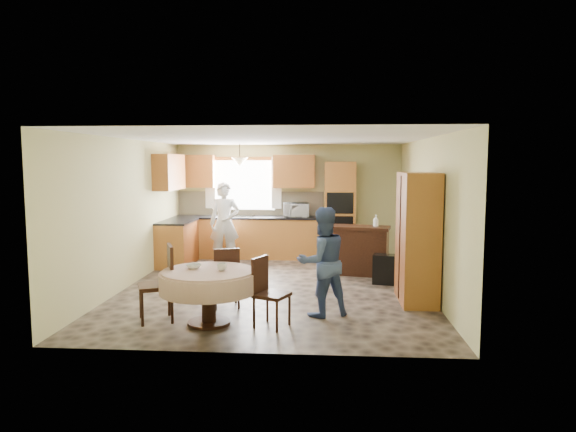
% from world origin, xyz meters
% --- Properties ---
extents(floor, '(5.00, 6.00, 0.01)m').
position_xyz_m(floor, '(0.00, 0.00, 0.00)').
color(floor, brown).
rests_on(floor, ground).
extents(ceiling, '(5.00, 6.00, 0.01)m').
position_xyz_m(ceiling, '(0.00, 0.00, 2.50)').
color(ceiling, white).
rests_on(ceiling, wall_back).
extents(wall_back, '(5.00, 0.02, 2.50)m').
position_xyz_m(wall_back, '(0.00, 3.00, 1.25)').
color(wall_back, tan).
rests_on(wall_back, floor).
extents(wall_front, '(5.00, 0.02, 2.50)m').
position_xyz_m(wall_front, '(0.00, -3.00, 1.25)').
color(wall_front, tan).
rests_on(wall_front, floor).
extents(wall_left, '(0.02, 6.00, 2.50)m').
position_xyz_m(wall_left, '(-2.50, 0.00, 1.25)').
color(wall_left, tan).
rests_on(wall_left, floor).
extents(wall_right, '(0.02, 6.00, 2.50)m').
position_xyz_m(wall_right, '(2.50, 0.00, 1.25)').
color(wall_right, tan).
rests_on(wall_right, floor).
extents(window, '(1.40, 0.03, 1.10)m').
position_xyz_m(window, '(-1.00, 2.98, 1.60)').
color(window, white).
rests_on(window, wall_back).
extents(curtain_left, '(0.22, 0.02, 1.15)m').
position_xyz_m(curtain_left, '(-1.75, 2.93, 1.65)').
color(curtain_left, white).
rests_on(curtain_left, wall_back).
extents(curtain_right, '(0.22, 0.02, 1.15)m').
position_xyz_m(curtain_right, '(-0.25, 2.93, 1.65)').
color(curtain_right, white).
rests_on(curtain_right, wall_back).
extents(base_cab_back, '(3.30, 0.60, 0.88)m').
position_xyz_m(base_cab_back, '(-0.85, 2.70, 0.44)').
color(base_cab_back, '#D28938').
rests_on(base_cab_back, floor).
extents(counter_back, '(3.30, 0.64, 0.04)m').
position_xyz_m(counter_back, '(-0.85, 2.70, 0.90)').
color(counter_back, black).
rests_on(counter_back, base_cab_back).
extents(base_cab_left, '(0.60, 1.20, 0.88)m').
position_xyz_m(base_cab_left, '(-2.20, 1.80, 0.44)').
color(base_cab_left, '#D28938').
rests_on(base_cab_left, floor).
extents(counter_left, '(0.64, 1.20, 0.04)m').
position_xyz_m(counter_left, '(-2.20, 1.80, 0.90)').
color(counter_left, black).
rests_on(counter_left, base_cab_left).
extents(backsplash, '(3.30, 0.02, 0.55)m').
position_xyz_m(backsplash, '(-0.85, 2.99, 1.18)').
color(backsplash, tan).
rests_on(backsplash, wall_back).
extents(wall_cab_left, '(0.85, 0.33, 0.72)m').
position_xyz_m(wall_cab_left, '(-2.05, 2.83, 1.91)').
color(wall_cab_left, '#C46A31').
rests_on(wall_cab_left, wall_back).
extents(wall_cab_right, '(0.90, 0.33, 0.72)m').
position_xyz_m(wall_cab_right, '(0.15, 2.83, 1.91)').
color(wall_cab_right, '#C46A31').
rests_on(wall_cab_right, wall_back).
extents(wall_cab_side, '(0.33, 1.20, 0.72)m').
position_xyz_m(wall_cab_side, '(-2.33, 1.80, 1.91)').
color(wall_cab_side, '#C46A31').
rests_on(wall_cab_side, wall_left).
extents(oven_tower, '(0.66, 0.62, 2.12)m').
position_xyz_m(oven_tower, '(1.15, 2.69, 1.06)').
color(oven_tower, '#D28938').
rests_on(oven_tower, floor).
extents(oven_upper, '(0.56, 0.01, 0.45)m').
position_xyz_m(oven_upper, '(1.15, 2.38, 1.25)').
color(oven_upper, black).
rests_on(oven_upper, oven_tower).
extents(oven_lower, '(0.56, 0.01, 0.45)m').
position_xyz_m(oven_lower, '(1.15, 2.38, 0.75)').
color(oven_lower, black).
rests_on(oven_lower, oven_tower).
extents(pendant, '(0.36, 0.36, 0.18)m').
position_xyz_m(pendant, '(-1.00, 2.50, 2.12)').
color(pendant, beige).
rests_on(pendant, ceiling).
extents(sideboard, '(1.29, 0.75, 0.86)m').
position_xyz_m(sideboard, '(1.43, 1.15, 0.43)').
color(sideboard, '#32170D').
rests_on(sideboard, floor).
extents(space_heater, '(0.42, 0.34, 0.52)m').
position_xyz_m(space_heater, '(1.87, 0.40, 0.26)').
color(space_heater, black).
rests_on(space_heater, floor).
extents(cupboard, '(0.51, 1.03, 1.96)m').
position_xyz_m(cupboard, '(2.22, -0.72, 0.98)').
color(cupboard, '#D28938').
rests_on(cupboard, floor).
extents(dining_table, '(1.26, 1.26, 0.72)m').
position_xyz_m(dining_table, '(-0.67, -2.02, 0.56)').
color(dining_table, '#32170D').
rests_on(dining_table, floor).
extents(chair_left, '(0.58, 0.58, 1.02)m').
position_xyz_m(chair_left, '(-1.33, -1.90, 0.56)').
color(chair_left, '#32170D').
rests_on(chair_left, floor).
extents(chair_back, '(0.48, 0.48, 0.89)m').
position_xyz_m(chair_back, '(-0.58, -1.26, 0.49)').
color(chair_back, '#32170D').
rests_on(chair_back, floor).
extents(chair_right, '(0.51, 0.51, 0.90)m').
position_xyz_m(chair_right, '(0.09, -2.03, 0.50)').
color(chair_right, '#32170D').
rests_on(chair_right, floor).
extents(framed_picture, '(0.06, 0.59, 0.49)m').
position_xyz_m(framed_picture, '(2.47, 0.75, 1.67)').
color(framed_picture, '#EDAE45').
rests_on(framed_picture, wall_right).
extents(microwave, '(0.58, 0.43, 0.30)m').
position_xyz_m(microwave, '(0.20, 2.65, 1.07)').
color(microwave, silver).
rests_on(microwave, counter_back).
extents(person_sink, '(0.66, 0.48, 1.70)m').
position_xyz_m(person_sink, '(-1.24, 1.97, 0.85)').
color(person_sink, silver).
rests_on(person_sink, floor).
extents(person_dining, '(0.90, 0.83, 1.50)m').
position_xyz_m(person_dining, '(0.80, -1.52, 0.75)').
color(person_dining, '#3D5185').
rests_on(person_dining, floor).
extents(bowl_sideboard, '(0.31, 0.31, 0.06)m').
position_xyz_m(bowl_sideboard, '(1.05, 1.15, 0.89)').
color(bowl_sideboard, '#B2B2B2').
rests_on(bowl_sideboard, sideboard).
extents(bottle_sideboard, '(0.12, 0.12, 0.27)m').
position_xyz_m(bottle_sideboard, '(1.78, 1.15, 1.00)').
color(bottle_sideboard, silver).
rests_on(bottle_sideboard, sideboard).
extents(cup_table, '(0.16, 0.16, 0.10)m').
position_xyz_m(cup_table, '(-0.49, -2.03, 0.77)').
color(cup_table, '#B2B2B2').
rests_on(cup_table, dining_table).
extents(bowl_table, '(0.24, 0.24, 0.06)m').
position_xyz_m(bowl_table, '(-0.89, -1.93, 0.75)').
color(bowl_table, '#B2B2B2').
rests_on(bowl_table, dining_table).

